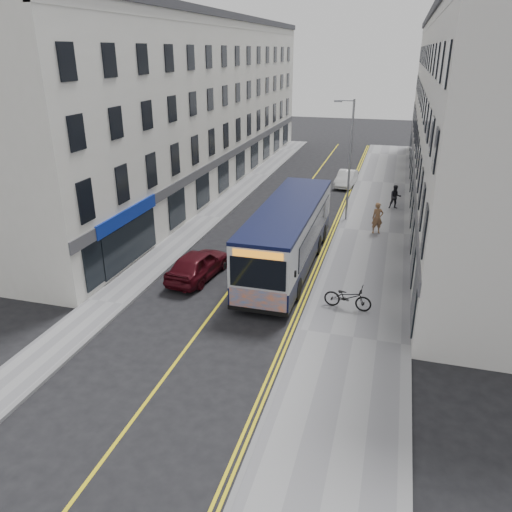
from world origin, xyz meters
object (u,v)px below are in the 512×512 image
Objects in this scene: bicycle at (348,297)px; car_white at (346,178)px; city_bus at (288,234)px; car_maroon at (198,264)px; streetlamp at (349,157)px; pedestrian_far at (395,197)px; pedestrian_near at (377,218)px.

bicycle is 0.54× the size of car_white.
car_maroon is at bearing -147.66° from city_bus.
pedestrian_far is (3.21, 3.45, -3.40)m from streetlamp.
car_maroon is at bearing -134.18° from pedestrian_far.
bicycle is (1.56, -12.85, -3.70)m from streetlamp.
city_bus is at bearing -143.95° from pedestrian_near.
pedestrian_far is (5.27, 12.25, -0.91)m from city_bus.
car_white is 0.90× the size of car_maroon.
pedestrian_near is (2.24, -2.30, -3.28)m from streetlamp.
pedestrian_near reaches higher than car_maroon.
car_white is (-0.97, 9.50, -3.73)m from streetlamp.
pedestrian_far is at bearing -50.53° from car_white.
pedestrian_far is at bearing 60.06° from pedestrian_near.
pedestrian_far is (1.64, 16.30, 0.30)m from bicycle.
city_bus is 7.84m from pedestrian_near.
pedestrian_far is at bearing -115.52° from car_maroon.
streetlamp reaches higher than pedestrian_near.
car_maroon is (-9.37, -14.84, -0.23)m from pedestrian_far.
streetlamp is 3.75× the size of bicycle.
city_bus reaches higher than pedestrian_near.
pedestrian_far is (0.96, 5.74, -0.12)m from pedestrian_near.
city_bus is at bearing -103.23° from streetlamp.
streetlamp is 4.64× the size of pedestrian_far.
pedestrian_near is at bearing -111.43° from pedestrian_far.
bicycle is 22.50m from car_white.
pedestrian_far reaches higher than car_white.
pedestrian_near is at bearing -69.90° from car_white.
streetlamp is 2.02× the size of car_white.
bicycle is at bearing 176.09° from car_maroon.
streetlamp is 0.67× the size of city_bus.
bicycle is 1.23× the size of pedestrian_far.
pedestrian_far is 0.44× the size of car_white.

